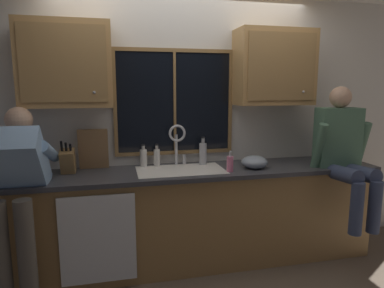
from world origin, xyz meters
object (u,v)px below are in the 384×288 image
Objects in this scene: soap_dispenser at (230,164)px; bottle_tall_clear at (157,157)px; cutting_board at (93,149)px; knife_block at (68,162)px; person_standing at (15,185)px; bottle_green_glass at (203,153)px; mixing_bowl at (254,162)px; person_sitting_on_counter at (344,149)px; bottle_amber_small at (143,158)px.

bottle_tall_clear is at bearing 149.31° from soap_dispenser.
knife_block is at bearing -151.29° from cutting_board.
bottle_green_glass is at bearing 16.57° from person_standing.
cutting_board is at bearing 169.09° from mixing_bowl.
person_standing is 1.75m from soap_dispenser.
soap_dispenser is (-0.27, -0.08, 0.02)m from mixing_bowl.
knife_block is 1.69m from mixing_bowl.
person_sitting_on_counter is at bearing -13.80° from mixing_bowl.
bottle_amber_small is at bearing 26.60° from person_standing.
mixing_bowl is 1.12× the size of bottle_amber_small.
knife_block is at bearing -176.13° from bottle_green_glass.
mixing_bowl is 1.27× the size of soap_dispenser.
bottle_amber_small is at bearing 176.87° from bottle_green_glass.
soap_dispenser is at bearing -26.12° from bottle_amber_small.
bottle_green_glass is at bearing 116.33° from soap_dispenser.
person_standing is at bearing -153.40° from bottle_amber_small.
mixing_bowl is at bearing 6.23° from person_standing.
bottle_tall_clear is at bearing 175.93° from bottle_green_glass.
cutting_board is (-2.27, 0.48, 0.00)m from person_sitting_on_counter.
person_sitting_on_counter is 3.92× the size of knife_block.
knife_block is 1.47× the size of bottle_amber_small.
cutting_board is at bearing 178.19° from bottle_green_glass.
bottle_green_glass is (-0.16, 0.33, 0.04)m from soap_dispenser.
cutting_board is 1.57× the size of mixing_bowl.
bottle_tall_clear is at bearing -0.06° from cutting_board.
person_standing is 6.20× the size of mixing_bowl.
soap_dispenser is 0.83m from bottle_amber_small.
bottle_tall_clear is (1.13, 0.50, 0.06)m from person_standing.
knife_block is 1.43m from soap_dispenser.
soap_dispenser is at bearing -9.97° from knife_block.
knife_block is (0.33, 0.39, 0.08)m from person_standing.
person_sitting_on_counter is (2.82, 0.02, 0.16)m from person_standing.
person_standing is at bearing -130.87° from knife_block.
bottle_tall_clear reaches higher than mixing_bowl.
bottle_tall_clear is (-1.69, 0.48, -0.10)m from person_sitting_on_counter.
bottle_amber_small reaches higher than bottle_tall_clear.
knife_block reaches higher than mixing_bowl.
bottle_green_glass is at bearing 160.13° from person_sitting_on_counter.
knife_block is 0.81m from bottle_tall_clear.
bottle_tall_clear is at bearing 164.14° from person_sitting_on_counter.
bottle_green_glass is (1.25, 0.08, 0.00)m from knife_block.
cutting_board is (0.55, 0.50, 0.16)m from person_standing.
bottle_green_glass is at bearing 3.87° from knife_block.
bottle_amber_small is (-1.01, 0.28, 0.03)m from mixing_bowl.
bottle_amber_small is (0.67, 0.12, -0.02)m from knife_block.
knife_block is 1.31× the size of mixing_bowl.
cutting_board reaches higher than mixing_bowl.
soap_dispenser is at bearing 4.51° from person_standing.
person_standing is 1.12m from bottle_amber_small.
person_sitting_on_counter is at bearing 0.47° from person_standing.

